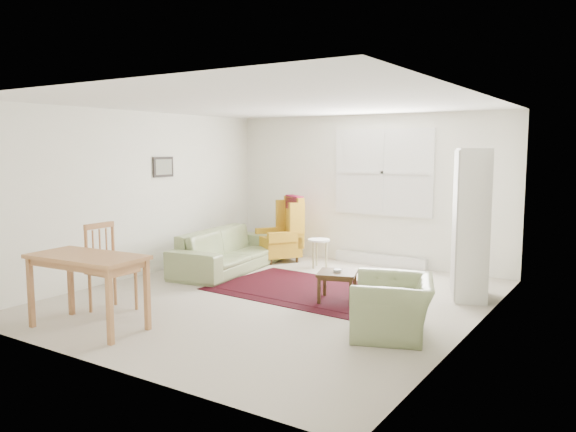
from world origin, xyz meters
The scene contains 10 objects.
room centered at (0.02, 0.21, 1.26)m, with size 5.04×5.54×2.51m.
rug centered at (0.22, 0.58, 0.01)m, with size 2.69×1.73×0.03m, color black, non-canonical shape.
sofa centered at (-1.58, 1.01, 0.45)m, with size 2.22×0.87×0.90m, color gray.
armchair centered at (1.84, -0.53, 0.36)m, with size 0.93×0.81×0.72m, color gray.
wingback_chair centered at (-1.32, 2.06, 0.57)m, with size 0.65×0.69×1.14m, color #BE8A1D, non-canonical shape.
coffee_table centered at (0.75, 0.30, 0.19)m, with size 0.47×0.47×0.39m, color #3D2712, non-canonical shape.
stool centered at (-0.47, 1.97, 0.24)m, with size 0.36×0.36×0.48m, color white, non-canonical shape.
cabinet centered at (2.10, 1.42, 0.97)m, with size 0.41×0.78×1.94m, color silver, non-canonical shape.
desk centered at (-1.00, -2.11, 0.40)m, with size 1.28×0.64×0.81m, color #AF7746, non-canonical shape.
desk_chair centered at (-1.31, -1.53, 0.53)m, with size 0.46×0.46×1.05m, color #AF7746, non-canonical shape.
Camera 1 is at (4.00, -5.91, 1.94)m, focal length 35.00 mm.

